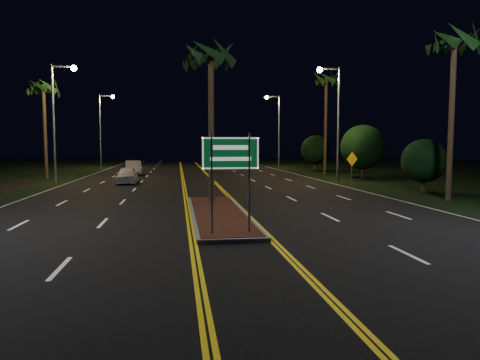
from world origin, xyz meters
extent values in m
plane|color=black|center=(0.00, 0.00, 0.00)|extent=(120.00, 120.00, 0.00)
cube|color=gray|center=(0.00, 7.00, 0.07)|extent=(2.25, 10.25, 0.15)
cube|color=#592819|center=(0.00, 7.00, 0.16)|extent=(2.00, 10.00, 0.02)
cylinder|color=gray|center=(-0.60, 2.80, 1.75)|extent=(0.08, 0.08, 3.20)
cylinder|color=gray|center=(0.60, 2.80, 1.75)|extent=(0.08, 0.08, 3.20)
cube|color=#07471E|center=(0.00, 2.80, 2.70)|extent=(1.80, 0.04, 1.00)
cube|color=white|center=(0.00, 2.77, 2.70)|extent=(1.80, 0.01, 1.00)
cylinder|color=gray|center=(-11.00, 24.00, 4.50)|extent=(0.18, 0.18, 9.00)
cube|color=gray|center=(-10.20, 24.00, 8.85)|extent=(1.60, 0.12, 0.12)
sphere|color=#EABC69|center=(-9.40, 24.00, 8.75)|extent=(0.44, 0.44, 0.44)
cylinder|color=gray|center=(-11.00, 44.00, 4.50)|extent=(0.18, 0.18, 9.00)
cube|color=gray|center=(-10.20, 44.00, 8.85)|extent=(1.60, 0.12, 0.12)
sphere|color=#EABC69|center=(-9.40, 44.00, 8.75)|extent=(0.44, 0.44, 0.44)
cylinder|color=gray|center=(11.00, 22.00, 4.50)|extent=(0.18, 0.18, 9.00)
cube|color=gray|center=(10.20, 22.00, 8.85)|extent=(1.60, 0.12, 0.12)
sphere|color=#EABC69|center=(9.40, 22.00, 8.75)|extent=(0.44, 0.44, 0.44)
cylinder|color=gray|center=(11.00, 42.00, 4.50)|extent=(0.18, 0.18, 9.00)
cube|color=gray|center=(10.20, 42.00, 8.85)|extent=(1.60, 0.12, 0.12)
sphere|color=#EABC69|center=(9.40, 42.00, 8.75)|extent=(0.44, 0.44, 0.44)
cylinder|color=#382819|center=(0.00, 10.50, 3.75)|extent=(0.28, 0.28, 7.50)
cylinder|color=#382819|center=(-12.80, 28.00, 4.00)|extent=(0.28, 0.28, 8.00)
cylinder|color=#382819|center=(12.50, 10.00, 4.25)|extent=(0.28, 0.28, 8.50)
cylinder|color=#382819|center=(12.80, 30.00, 4.75)|extent=(0.28, 0.28, 9.50)
cylinder|color=#382819|center=(13.50, 14.00, 0.45)|extent=(0.24, 0.24, 0.90)
sphere|color=black|center=(13.50, 14.00, 1.95)|extent=(2.70, 2.70, 2.70)
cylinder|color=#382819|center=(14.00, 24.00, 0.63)|extent=(0.24, 0.24, 1.26)
sphere|color=black|center=(14.00, 24.00, 2.73)|extent=(3.78, 3.78, 3.78)
cylinder|color=#382819|center=(13.80, 36.00, 0.54)|extent=(0.24, 0.24, 1.08)
sphere|color=black|center=(13.80, 36.00, 2.34)|extent=(3.24, 3.24, 3.24)
imported|color=silver|center=(-5.46, 22.69, 0.74)|extent=(2.00, 4.50, 1.49)
imported|color=#A2A6AB|center=(-5.94, 32.04, 0.81)|extent=(2.67, 5.06, 1.61)
cylinder|color=gray|center=(10.80, 18.71, 1.05)|extent=(0.07, 0.07, 2.10)
cube|color=orange|center=(10.80, 18.69, 1.91)|extent=(0.96, 0.38, 1.01)
camera|label=1|loc=(-1.67, -10.61, 2.99)|focal=32.00mm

